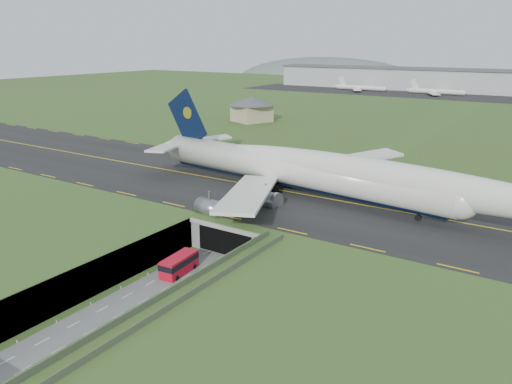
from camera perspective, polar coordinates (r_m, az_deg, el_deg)
The scene contains 10 objects.
ground at distance 88.52m, azimuth -6.69°, elevation -9.01°, with size 900.00×900.00×0.00m, color #384E1F.
airfield_deck at distance 87.26m, azimuth -6.75°, elevation -7.23°, with size 800.00×800.00×6.00m, color gray.
trench_road at distance 83.50m, azimuth -10.02°, elevation -10.75°, with size 12.00×75.00×0.20m, color slate.
taxiway at distance 111.84m, azimuth 4.01°, elevation -0.04°, with size 800.00×44.00×0.18m, color black.
tunnel_portal at distance 99.51m, azimuth -0.61°, elevation -3.83°, with size 17.00×22.30×6.00m.
guideway at distance 66.94m, azimuth -10.06°, elevation -13.03°, with size 3.00×53.00×7.05m.
jumbo_jet at distance 105.99m, azimuth 7.46°, elevation 2.17°, with size 105.58×65.56×21.80m.
shuttle_tram at distance 87.45m, azimuth -8.78°, elevation -8.18°, with size 3.56×7.97×3.16m.
service_building at distance 213.35m, azimuth -0.50°, elevation 9.72°, with size 25.61×25.61×10.64m.
cargo_terminal at distance 364.74m, azimuth 25.34°, elevation 11.33°, with size 320.00×67.00×15.60m.
Camera 1 is at (51.74, -60.80, 38.23)m, focal length 35.00 mm.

